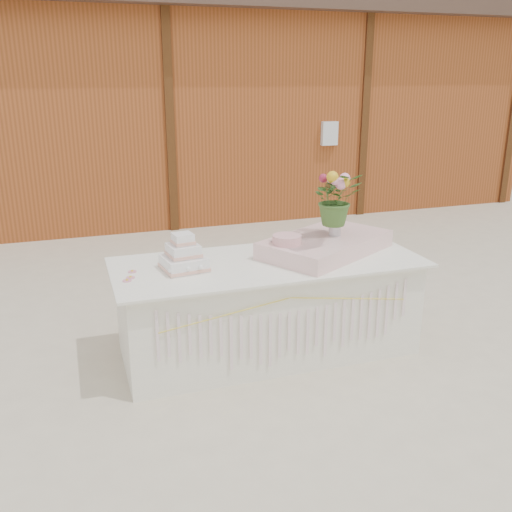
# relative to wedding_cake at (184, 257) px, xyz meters

# --- Properties ---
(ground) EXTENTS (80.00, 80.00, 0.00)m
(ground) POSITION_rel_wedding_cake_xyz_m (0.66, -0.01, -0.86)
(ground) COLOR beige
(ground) RESTS_ON ground
(barn) EXTENTS (12.60, 4.60, 3.30)m
(barn) POSITION_rel_wedding_cake_xyz_m (0.65, 5.98, 0.81)
(barn) COLOR #95481F
(barn) RESTS_ON ground
(cake_table) EXTENTS (2.40, 1.00, 0.77)m
(cake_table) POSITION_rel_wedding_cake_xyz_m (0.66, -0.02, -0.48)
(cake_table) COLOR white
(cake_table) RESTS_ON ground
(wedding_cake) EXTENTS (0.35, 0.35, 0.28)m
(wedding_cake) POSITION_rel_wedding_cake_xyz_m (0.00, 0.00, 0.00)
(wedding_cake) COLOR white
(wedding_cake) RESTS_ON cake_table
(pink_cake_stand) EXTENTS (0.28, 0.28, 0.20)m
(pink_cake_stand) POSITION_rel_wedding_cake_xyz_m (0.80, -0.04, 0.02)
(pink_cake_stand) COLOR white
(pink_cake_stand) RESTS_ON cake_table
(satin_runner) EXTENTS (1.23, 1.06, 0.13)m
(satin_runner) POSITION_rel_wedding_cake_xyz_m (1.18, 0.05, -0.03)
(satin_runner) COLOR beige
(satin_runner) RESTS_ON cake_table
(flower_vase) EXTENTS (0.10, 0.10, 0.14)m
(flower_vase) POSITION_rel_wedding_cake_xyz_m (1.26, 0.06, 0.11)
(flower_vase) COLOR silver
(flower_vase) RESTS_ON satin_runner
(bouquet) EXTENTS (0.40, 0.35, 0.43)m
(bouquet) POSITION_rel_wedding_cake_xyz_m (1.26, 0.06, 0.39)
(bouquet) COLOR #3C6227
(bouquet) RESTS_ON flower_vase
(loose_flowers) EXTENTS (0.17, 0.32, 0.02)m
(loose_flowers) POSITION_rel_wedding_cake_xyz_m (-0.38, -0.00, -0.09)
(loose_flowers) COLOR pink
(loose_flowers) RESTS_ON cake_table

